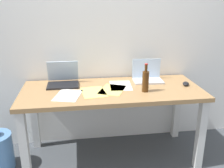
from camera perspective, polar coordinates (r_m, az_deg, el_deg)
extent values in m
plane|color=#42474C|center=(2.78, 0.00, -15.83)|extent=(8.00, 8.00, 0.00)
cube|color=white|center=(2.71, -1.27, 12.93)|extent=(5.20, 0.08, 2.60)
cube|color=#A37A4C|center=(2.43, 0.00, -1.56)|extent=(1.73, 0.72, 0.04)
cube|color=silver|center=(2.36, -19.17, -13.58)|extent=(0.07, 0.07, 0.71)
cube|color=silver|center=(2.57, 19.38, -10.79)|extent=(0.07, 0.07, 0.71)
cube|color=silver|center=(2.88, -17.06, -7.21)|extent=(0.07, 0.07, 0.71)
cube|color=silver|center=(3.05, 14.38, -5.42)|extent=(0.07, 0.07, 0.71)
cube|color=black|center=(2.55, -10.99, -0.25)|extent=(0.31, 0.22, 0.02)
cube|color=silver|center=(2.62, -11.04, 2.93)|extent=(0.31, 0.05, 0.21)
cube|color=silver|center=(2.65, 8.12, 0.68)|extent=(0.31, 0.21, 0.02)
cube|color=silver|center=(2.72, 7.75, 3.57)|extent=(0.30, 0.02, 0.20)
cylinder|color=#47280F|center=(2.35, 7.57, 0.55)|extent=(0.06, 0.06, 0.19)
cylinder|color=#47280F|center=(2.32, 7.71, 3.59)|extent=(0.03, 0.03, 0.07)
cylinder|color=#B21E19|center=(2.31, 7.75, 4.47)|extent=(0.03, 0.03, 0.01)
ellipsoid|color=black|center=(2.62, 16.37, 0.03)|extent=(0.10, 0.12, 0.03)
cube|color=#F4E06B|center=(2.40, 0.10, -1.29)|extent=(0.31, 0.36, 0.00)
cube|color=white|center=(2.52, 1.96, -0.36)|extent=(0.23, 0.31, 0.00)
cube|color=#F4E06B|center=(2.35, -4.18, -1.85)|extent=(0.25, 0.32, 0.00)
cube|color=white|center=(2.30, -9.92, -2.53)|extent=(0.28, 0.34, 0.00)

